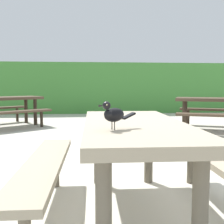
% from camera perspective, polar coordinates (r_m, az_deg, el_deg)
% --- Properties ---
extents(ground_plane, '(60.00, 60.00, 0.00)m').
position_cam_1_polar(ground_plane, '(2.65, 8.72, -17.30)').
color(ground_plane, beige).
extents(hedge_wall, '(28.00, 1.23, 1.86)m').
position_cam_1_polar(hedge_wall, '(10.66, -2.09, 4.97)').
color(hedge_wall, '#428438').
rests_on(hedge_wall, ground).
extents(picnic_table_foreground, '(1.72, 1.82, 0.74)m').
position_cam_1_polar(picnic_table_foreground, '(2.20, 4.48, -6.76)').
color(picnic_table_foreground, gray).
rests_on(picnic_table_foreground, ground).
extents(bird_grackle, '(0.26, 0.17, 0.18)m').
position_cam_1_polar(bird_grackle, '(1.75, 0.18, -0.39)').
color(bird_grackle, black).
rests_on(bird_grackle, picnic_table_foreground).
extents(picnic_table_mid_left, '(2.38, 2.37, 0.74)m').
position_cam_1_polar(picnic_table_mid_left, '(7.39, -21.36, 1.48)').
color(picnic_table_mid_left, '#473828').
rests_on(picnic_table_mid_left, ground).
extents(picnic_table_mid_right, '(2.22, 2.21, 0.74)m').
position_cam_1_polar(picnic_table_mid_right, '(6.76, 20.74, 1.17)').
color(picnic_table_mid_right, '#473828').
rests_on(picnic_table_mid_right, ground).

